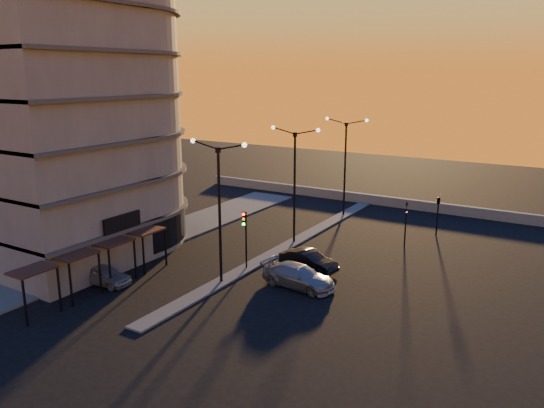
{
  "coord_description": "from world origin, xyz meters",
  "views": [
    {
      "loc": [
        20.02,
        -26.45,
        13.59
      ],
      "look_at": [
        -0.48,
        7.3,
        3.8
      ],
      "focal_mm": 35.0,
      "sensor_mm": 36.0,
      "label": 1
    }
  ],
  "objects_px": {
    "car_sedan": "(308,261)",
    "car_wagon": "(299,276)",
    "streetlamp_mid": "(295,176)",
    "car_hatchback": "(103,275)",
    "traffic_light_main": "(245,231)"
  },
  "relations": [
    {
      "from": "streetlamp_mid",
      "to": "car_sedan",
      "type": "relative_size",
      "value": 2.23
    },
    {
      "from": "car_sedan",
      "to": "car_wagon",
      "type": "bearing_deg",
      "value": -156.89
    },
    {
      "from": "traffic_light_main",
      "to": "car_wagon",
      "type": "height_order",
      "value": "traffic_light_main"
    },
    {
      "from": "car_hatchback",
      "to": "car_sedan",
      "type": "height_order",
      "value": "car_sedan"
    },
    {
      "from": "car_hatchback",
      "to": "car_sedan",
      "type": "xyz_separation_m",
      "value": [
        10.37,
        9.32,
        0.04
      ]
    },
    {
      "from": "streetlamp_mid",
      "to": "car_sedan",
      "type": "xyz_separation_m",
      "value": [
        3.87,
        -4.89,
        -4.89
      ]
    },
    {
      "from": "car_sedan",
      "to": "car_wagon",
      "type": "height_order",
      "value": "car_wagon"
    },
    {
      "from": "car_wagon",
      "to": "traffic_light_main",
      "type": "bearing_deg",
      "value": 84.84
    },
    {
      "from": "car_sedan",
      "to": "car_wagon",
      "type": "relative_size",
      "value": 0.85
    },
    {
      "from": "car_hatchback",
      "to": "car_sedan",
      "type": "distance_m",
      "value": 13.95
    },
    {
      "from": "traffic_light_main",
      "to": "car_hatchback",
      "type": "height_order",
      "value": "traffic_light_main"
    },
    {
      "from": "car_hatchback",
      "to": "traffic_light_main",
      "type": "bearing_deg",
      "value": -47.49
    },
    {
      "from": "traffic_light_main",
      "to": "car_hatchback",
      "type": "bearing_deg",
      "value": -132.53
    },
    {
      "from": "streetlamp_mid",
      "to": "traffic_light_main",
      "type": "relative_size",
      "value": 2.24
    },
    {
      "from": "traffic_light_main",
      "to": "car_sedan",
      "type": "xyz_separation_m",
      "value": [
        3.87,
        2.24,
        -2.18
      ]
    }
  ]
}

